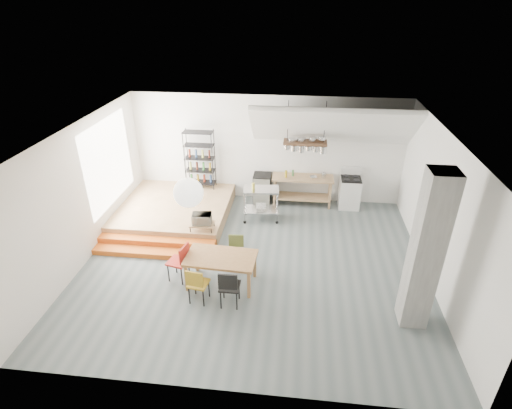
# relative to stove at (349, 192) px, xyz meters

# --- Properties ---
(floor) EXTENTS (8.00, 8.00, 0.00)m
(floor) POSITION_rel_stove_xyz_m (-2.50, -3.16, -0.48)
(floor) COLOR slate
(floor) RESTS_ON ground
(wall_back) EXTENTS (8.00, 0.04, 3.20)m
(wall_back) POSITION_rel_stove_xyz_m (-2.50, 0.34, 1.12)
(wall_back) COLOR silver
(wall_back) RESTS_ON ground
(wall_left) EXTENTS (0.04, 7.00, 3.20)m
(wall_left) POSITION_rel_stove_xyz_m (-6.50, -3.16, 1.12)
(wall_left) COLOR silver
(wall_left) RESTS_ON ground
(wall_right) EXTENTS (0.04, 7.00, 3.20)m
(wall_right) POSITION_rel_stove_xyz_m (1.50, -3.16, 1.12)
(wall_right) COLOR silver
(wall_right) RESTS_ON ground
(ceiling) EXTENTS (8.00, 7.00, 0.02)m
(ceiling) POSITION_rel_stove_xyz_m (-2.50, -3.16, 2.72)
(ceiling) COLOR white
(ceiling) RESTS_ON wall_back
(slope_ceiling) EXTENTS (4.40, 1.44, 1.32)m
(slope_ceiling) POSITION_rel_stove_xyz_m (-0.70, -0.26, 2.07)
(slope_ceiling) COLOR white
(slope_ceiling) RESTS_ON wall_back
(window_pane) EXTENTS (0.02, 2.50, 2.20)m
(window_pane) POSITION_rel_stove_xyz_m (-6.48, -1.66, 1.32)
(window_pane) COLOR white
(window_pane) RESTS_ON wall_left
(platform) EXTENTS (3.00, 3.00, 0.40)m
(platform) POSITION_rel_stove_xyz_m (-5.00, -1.16, -0.28)
(platform) COLOR #94744A
(platform) RESTS_ON ground
(step_lower) EXTENTS (3.00, 0.35, 0.13)m
(step_lower) POSITION_rel_stove_xyz_m (-5.00, -3.11, -0.41)
(step_lower) COLOR #CA5917
(step_lower) RESTS_ON ground
(step_upper) EXTENTS (3.00, 0.35, 0.27)m
(step_upper) POSITION_rel_stove_xyz_m (-5.00, -2.76, -0.35)
(step_upper) COLOR #CA5917
(step_upper) RESTS_ON ground
(concrete_column) EXTENTS (0.50, 0.50, 3.20)m
(concrete_column) POSITION_rel_stove_xyz_m (0.80, -4.66, 1.12)
(concrete_column) COLOR slate
(concrete_column) RESTS_ON ground
(kitchen_counter) EXTENTS (1.80, 0.60, 0.91)m
(kitchen_counter) POSITION_rel_stove_xyz_m (-1.40, -0.01, 0.15)
(kitchen_counter) COLOR #94744A
(kitchen_counter) RESTS_ON ground
(stove) EXTENTS (0.60, 0.60, 1.18)m
(stove) POSITION_rel_stove_xyz_m (0.00, 0.00, 0.00)
(stove) COLOR white
(stove) RESTS_ON ground
(pot_rack) EXTENTS (1.20, 0.50, 1.43)m
(pot_rack) POSITION_rel_stove_xyz_m (-1.37, -0.23, 1.50)
(pot_rack) COLOR #412A1A
(pot_rack) RESTS_ON ceiling
(wire_shelving) EXTENTS (0.88, 0.38, 1.80)m
(wire_shelving) POSITION_rel_stove_xyz_m (-4.50, 0.04, 0.85)
(wire_shelving) COLOR black
(wire_shelving) RESTS_ON platform
(microwave_shelf) EXTENTS (0.60, 0.40, 0.16)m
(microwave_shelf) POSITION_rel_stove_xyz_m (-3.90, -2.41, 0.07)
(microwave_shelf) COLOR #94744A
(microwave_shelf) RESTS_ON platform
(paper_lantern) EXTENTS (0.60, 0.60, 0.60)m
(paper_lantern) POSITION_rel_stove_xyz_m (-3.71, -3.95, 1.72)
(paper_lantern) COLOR white
(paper_lantern) RESTS_ON ceiling
(dining_table) EXTENTS (1.55, 0.93, 0.72)m
(dining_table) POSITION_rel_stove_xyz_m (-3.11, -3.98, 0.16)
(dining_table) COLOR #925D35
(dining_table) RESTS_ON ground
(chair_mustard) EXTENTS (0.45, 0.45, 0.85)m
(chair_mustard) POSITION_rel_stove_xyz_m (-3.48, -4.64, 0.03)
(chair_mustard) COLOR #A7811C
(chair_mustard) RESTS_ON ground
(chair_black) EXTENTS (0.41, 0.41, 0.89)m
(chair_black) POSITION_rel_stove_xyz_m (-2.81, -4.69, 0.05)
(chair_black) COLOR black
(chair_black) RESTS_ON ground
(chair_olive) EXTENTS (0.39, 0.39, 0.80)m
(chair_olive) POSITION_rel_stove_xyz_m (-2.89, -3.32, -0.00)
(chair_olive) COLOR #606B32
(chair_olive) RESTS_ON ground
(chair_red) EXTENTS (0.50, 0.50, 0.91)m
(chair_red) POSITION_rel_stove_xyz_m (-4.02, -3.94, 0.06)
(chair_red) COLOR red
(chair_red) RESTS_ON ground
(rolling_cart) EXTENTS (1.03, 0.64, 0.97)m
(rolling_cart) POSITION_rel_stove_xyz_m (-2.54, -1.07, 0.15)
(rolling_cart) COLOR silver
(rolling_cart) RESTS_ON ground
(mini_fridge) EXTENTS (0.53, 0.53, 0.90)m
(mini_fridge) POSITION_rel_stove_xyz_m (-2.61, 0.04, -0.03)
(mini_fridge) COLOR black
(mini_fridge) RESTS_ON ground
(microwave) EXTENTS (0.52, 0.38, 0.27)m
(microwave) POSITION_rel_stove_xyz_m (-3.90, -2.41, 0.22)
(microwave) COLOR beige
(microwave) RESTS_ON microwave_shelf
(bowl) EXTENTS (0.26, 0.26, 0.05)m
(bowl) POSITION_rel_stove_xyz_m (-1.10, -0.06, 0.45)
(bowl) COLOR silver
(bowl) RESTS_ON kitchen_counter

